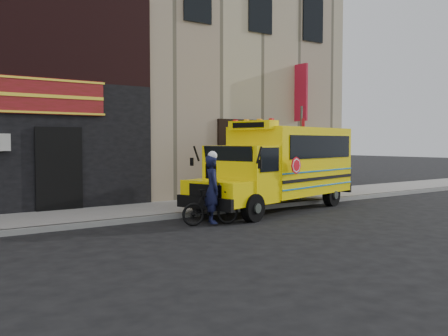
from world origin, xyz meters
TOP-DOWN VIEW (x-y plane):
  - ground at (0.00, 0.00)m, footprint 120.00×120.00m
  - curb at (0.00, 2.60)m, footprint 40.00×0.20m
  - sidewalk at (0.00, 4.10)m, footprint 40.00×3.00m
  - building at (-0.04, 10.45)m, footprint 20.00×10.70m
  - school_bus at (3.29, 2.32)m, footprint 7.21×3.69m
  - sign_pole at (4.78, 2.87)m, footprint 0.12×0.30m
  - bicycle at (-0.50, 1.00)m, footprint 1.70×0.82m
  - cyclist at (-0.44, 1.00)m, footprint 0.67×0.80m

SIDE VIEW (x-z plane):
  - ground at x=0.00m, z-range 0.00..0.00m
  - curb at x=0.00m, z-range 0.00..0.15m
  - sidewalk at x=0.00m, z-range 0.00..0.15m
  - bicycle at x=-0.50m, z-range 0.00..0.98m
  - cyclist at x=-0.44m, z-range 0.00..1.86m
  - school_bus at x=3.29m, z-range 0.05..2.97m
  - sign_pole at x=4.78m, z-range 0.17..3.72m
  - building at x=-0.04m, z-range 0.13..12.13m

